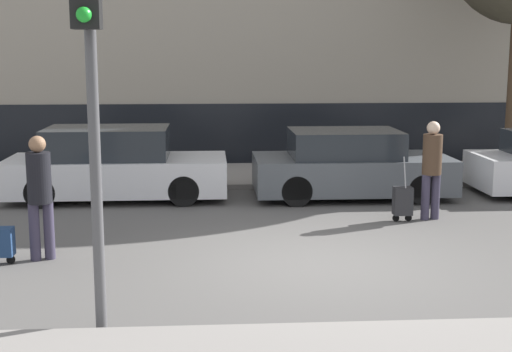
{
  "coord_description": "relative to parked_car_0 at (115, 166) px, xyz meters",
  "views": [
    {
      "loc": [
        -1.49,
        -9.61,
        2.95
      ],
      "look_at": [
        -0.75,
        1.8,
        0.95
      ],
      "focal_mm": 50.0,
      "sensor_mm": 36.0,
      "label": 1
    }
  ],
  "objects": [
    {
      "name": "parked_car_1",
      "position": [
        4.78,
        -0.13,
        -0.03
      ],
      "size": [
        3.99,
        1.84,
        1.38
      ],
      "color": "#4C5156",
      "rests_on": "ground_plane"
    },
    {
      "name": "trolley_right",
      "position": [
        5.3,
        -2.31,
        -0.31
      ],
      "size": [
        0.34,
        0.29,
        1.15
      ],
      "color": "#262628",
      "rests_on": "ground_plane"
    },
    {
      "name": "pedestrian_right",
      "position": [
        5.83,
        -2.18,
        0.32
      ],
      "size": [
        0.34,
        0.34,
        1.75
      ],
      "rotation": [
        0.0,
        0.0,
        0.24
      ],
      "color": "#383347",
      "rests_on": "ground_plane"
    },
    {
      "name": "pedestrian_left",
      "position": [
        -0.48,
        -4.28,
        0.35
      ],
      "size": [
        0.34,
        0.34,
        1.79
      ],
      "rotation": [
        0.0,
        0.0,
        0.34
      ],
      "color": "#383347",
      "rests_on": "ground_plane"
    },
    {
      "name": "ground_plane",
      "position": [
        3.42,
        -4.74,
        -0.68
      ],
      "size": [
        80.0,
        80.0,
        0.0
      ],
      "primitive_type": "plane",
      "color": "#565451"
    },
    {
      "name": "parked_car_0",
      "position": [
        0.0,
        0.0,
        0.0
      ],
      "size": [
        4.4,
        1.79,
        1.45
      ],
      "color": "silver",
      "rests_on": "ground_plane"
    },
    {
      "name": "trolley_left",
      "position": [
        -1.0,
        -4.47,
        -0.36
      ],
      "size": [
        0.34,
        0.29,
        1.06
      ],
      "color": "navy",
      "rests_on": "ground_plane"
    },
    {
      "name": "traffic_light",
      "position": [
        0.75,
        -7.09,
        2.14
      ],
      "size": [
        0.28,
        0.47,
        3.96
      ],
      "color": "#515154",
      "rests_on": "ground_plane"
    },
    {
      "name": "sidewalk_far",
      "position": [
        3.42,
        2.26,
        -0.62
      ],
      "size": [
        28.0,
        3.0,
        0.12
      ],
      "color": "gray",
      "rests_on": "ground_plane"
    }
  ]
}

